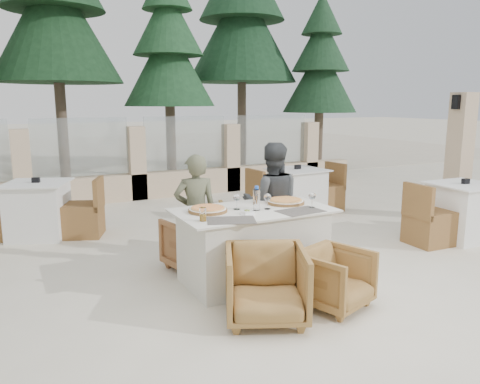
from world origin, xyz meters
name	(u,v)px	position (x,y,z in m)	size (l,w,h in m)	color
ground	(259,283)	(0.00, 0.00, 0.00)	(80.00, 80.00, 0.00)	beige
sand_patch	(72,153)	(0.00, 14.00, 0.01)	(30.00, 16.00, 0.01)	beige
perimeter_wall_far	(137,158)	(0.00, 4.80, 0.80)	(10.00, 0.34, 1.60)	beige
lantern_pillar	(459,156)	(4.20, 1.00, 1.00)	(0.34, 0.34, 2.00)	beige
pine_mid_left	(56,38)	(-1.00, 7.50, 3.25)	(2.86, 2.86, 6.50)	#193C1F
pine_centre	(169,75)	(1.50, 7.20, 2.50)	(2.20, 2.20, 5.00)	#224F2B
pine_mid_right	(242,44)	(3.80, 7.80, 3.40)	(2.99, 2.99, 6.80)	#1A3F23
pine_far_right	(320,87)	(5.50, 6.50, 2.25)	(1.98, 1.98, 4.50)	#1D4226
dining_table	(253,245)	(-0.03, 0.09, 0.39)	(1.60, 0.90, 0.77)	silver
placemat_near_left	(231,220)	(-0.43, -0.22, 0.77)	(0.45, 0.30, 0.00)	#544E48
placemat_near_right	(300,211)	(0.36, -0.20, 0.77)	(0.45, 0.30, 0.00)	#544E48
pizza_left	(208,209)	(-0.48, 0.20, 0.80)	(0.39, 0.39, 0.05)	#DD501E
pizza_right	(285,201)	(0.42, 0.18, 0.80)	(0.41, 0.41, 0.05)	#D05C1C
water_bottle	(257,198)	(-0.01, 0.04, 0.90)	(0.07, 0.07, 0.25)	#9FC0D1
wine_glass_centre	(237,201)	(-0.18, 0.16, 0.86)	(0.08, 0.08, 0.18)	white
wine_glass_near	(267,200)	(0.11, 0.03, 0.86)	(0.08, 0.08, 0.18)	silver
wine_glass_corner	(312,199)	(0.56, -0.12, 0.86)	(0.08, 0.08, 0.18)	white
beer_glass_left	(203,214)	(-0.67, -0.12, 0.83)	(0.06, 0.06, 0.13)	orange
beer_glass_right	(257,196)	(0.16, 0.36, 0.85)	(0.08, 0.08, 0.16)	orange
olive_dish	(247,212)	(-0.18, -0.07, 0.79)	(0.11, 0.11, 0.04)	white
armchair_far_left	(198,244)	(-0.41, 0.67, 0.30)	(0.63, 0.65, 0.59)	brown
armchair_far_right	(250,228)	(0.36, 0.87, 0.33)	(0.70, 0.72, 0.65)	olive
armchair_near_left	(266,284)	(-0.36, -0.75, 0.32)	(0.68, 0.70, 0.64)	olive
armchair_near_right	(335,278)	(0.33, -0.81, 0.27)	(0.58, 0.59, 0.54)	olive
diner_left	(196,213)	(-0.43, 0.69, 0.65)	(0.47, 0.31, 1.30)	#585B42
diner_right	(272,203)	(0.46, 0.53, 0.70)	(0.68, 0.53, 1.40)	#3D4143
bg_table_a	(38,210)	(-1.90, 2.86, 0.39)	(1.64, 0.82, 0.77)	white
bg_table_b	(297,192)	(2.02, 2.32, 0.39)	(1.64, 0.82, 0.77)	silver
bg_table_c	(463,212)	(3.25, 0.13, 0.39)	(1.64, 0.82, 0.77)	white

